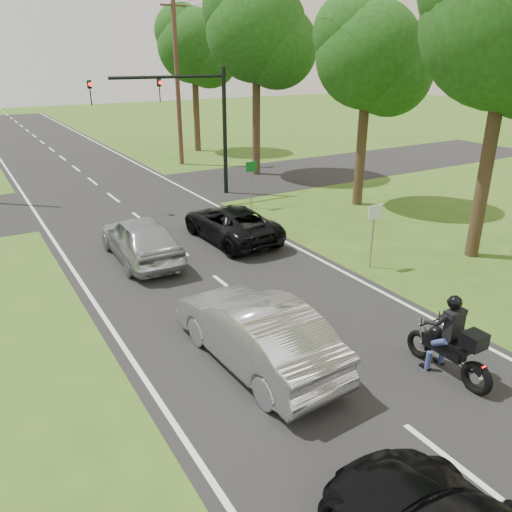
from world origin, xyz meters
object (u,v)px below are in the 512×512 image
at_px(silver_sedan, 256,332).
at_px(sign_green, 251,173).
at_px(silver_suv, 141,238).
at_px(sign_white, 374,221).
at_px(motorcycle_rider, 452,345).
at_px(traffic_signal, 188,110).
at_px(utility_pole_far, 177,81).
at_px(dark_suv, 231,223).

xyz_separation_m(silver_sedan, sign_green, (6.23, 10.75, 0.80)).
distance_m(silver_suv, sign_white, 7.69).
bearing_deg(motorcycle_rider, traffic_signal, 85.43).
bearing_deg(sign_white, utility_pole_far, 85.49).
relative_size(motorcycle_rider, silver_sedan, 0.46).
height_order(sign_white, sign_green, same).
height_order(traffic_signal, utility_pole_far, utility_pole_far).
bearing_deg(dark_suv, motorcycle_rider, 87.38).
bearing_deg(sign_white, motorcycle_rider, -117.17).
height_order(silver_sedan, silver_suv, silver_sedan).
distance_m(motorcycle_rider, traffic_signal, 16.72).
relative_size(utility_pole_far, sign_green, 4.71).
xyz_separation_m(motorcycle_rider, sign_green, (2.92, 13.30, 0.85)).
relative_size(motorcycle_rider, dark_suv, 0.48).
xyz_separation_m(traffic_signal, sign_white, (1.36, -11.02, -2.54)).
relative_size(dark_suv, sign_green, 2.18).
xyz_separation_m(silver_suv, sign_white, (6.16, -4.52, 0.82)).
distance_m(motorcycle_rider, silver_sedan, 4.18).
height_order(traffic_signal, sign_white, traffic_signal).
xyz_separation_m(silver_sedan, sign_white, (6.03, 2.75, 0.80)).
bearing_deg(utility_pole_far, silver_sedan, -109.07).
bearing_deg(silver_sedan, traffic_signal, -111.79).
distance_m(silver_sedan, sign_white, 6.67).
xyz_separation_m(utility_pole_far, sign_white, (-1.50, -19.02, -3.49)).
xyz_separation_m(dark_suv, traffic_signal, (1.26, 6.28, 3.48)).
bearing_deg(silver_sedan, silver_suv, -91.98).
relative_size(dark_suv, silver_suv, 1.03).
xyz_separation_m(motorcycle_rider, sign_white, (2.72, 5.30, 0.85)).
bearing_deg(utility_pole_far, silver_suv, -117.86).
bearing_deg(dark_suv, silver_sedan, 63.48).
distance_m(utility_pole_far, sign_white, 19.39).
bearing_deg(dark_suv, utility_pole_far, -108.15).
distance_m(dark_suv, utility_pole_far, 15.51).
bearing_deg(sign_white, silver_sedan, -155.49).
bearing_deg(sign_white, dark_suv, 118.93).
xyz_separation_m(dark_suv, sign_green, (2.82, 3.26, 0.94)).
bearing_deg(silver_sedan, motorcycle_rider, 139.28).
bearing_deg(utility_pole_far, motorcycle_rider, -99.84).
xyz_separation_m(motorcycle_rider, silver_suv, (-3.45, 9.82, 0.03)).
bearing_deg(utility_pole_far, traffic_signal, -109.68).
height_order(silver_suv, utility_pole_far, utility_pole_far).
distance_m(dark_suv, sign_white, 5.50).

